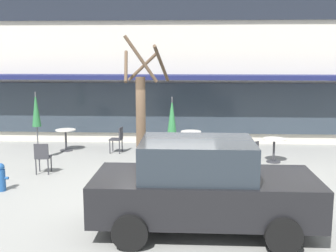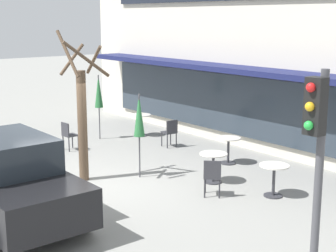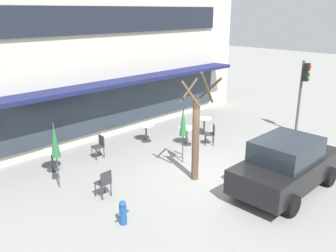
{
  "view_description": "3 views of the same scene",
  "coord_description": "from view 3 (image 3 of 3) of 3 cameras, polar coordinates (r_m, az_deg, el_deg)",
  "views": [
    {
      "loc": [
        0.58,
        -9.86,
        3.31
      ],
      "look_at": [
        -0.07,
        2.81,
        1.19
      ],
      "focal_mm": 45.0,
      "sensor_mm": 36.0,
      "label": 1
    },
    {
      "loc": [
        10.57,
        -5.87,
        4.09
      ],
      "look_at": [
        -0.78,
        3.27,
        1.0
      ],
      "focal_mm": 55.0,
      "sensor_mm": 36.0,
      "label": 2
    },
    {
      "loc": [
        -9.08,
        -6.86,
        5.54
      ],
      "look_at": [
        0.53,
        2.85,
        1.07
      ],
      "focal_mm": 38.0,
      "sensor_mm": 36.0,
      "label": 3
    }
  ],
  "objects": [
    {
      "name": "ground_plane",
      "position": [
        12.65,
        7.46,
        -8.03
      ],
      "size": [
        80.0,
        80.0,
        0.0
      ],
      "primitive_type": "plane",
      "color": "gray"
    },
    {
      "name": "building_facade",
      "position": [
        19.22,
        -16.61,
        11.5
      ],
      "size": [
        17.59,
        9.1,
        7.15
      ],
      "color": "beige",
      "rests_on": "ground"
    },
    {
      "name": "cafe_table_near_wall",
      "position": [
        15.26,
        3.02,
        -1.15
      ],
      "size": [
        0.7,
        0.7,
        0.76
      ],
      "color": "#333338",
      "rests_on": "ground"
    },
    {
      "name": "cafe_table_streetside",
      "position": [
        15.64,
        -3.53,
        -0.67
      ],
      "size": [
        0.7,
        0.7,
        0.76
      ],
      "color": "#333338",
      "rests_on": "ground"
    },
    {
      "name": "cafe_table_by_tree",
      "position": [
        13.47,
        -18.12,
        -4.75
      ],
      "size": [
        0.7,
        0.7,
        0.76
      ],
      "color": "#333338",
      "rests_on": "ground"
    },
    {
      "name": "cafe_table_mid_patio",
      "position": [
        16.67,
        5.82,
        0.46
      ],
      "size": [
        0.7,
        0.7,
        0.76
      ],
      "color": "#333338",
      "rests_on": "ground"
    },
    {
      "name": "patio_umbrella_green_folded",
      "position": [
        13.09,
        2.45,
        0.7
      ],
      "size": [
        0.28,
        0.28,
        2.2
      ],
      "color": "#4C4C51",
      "rests_on": "ground"
    },
    {
      "name": "patio_umbrella_cream_folded",
      "position": [
        11.71,
        -17.7,
        -2.31
      ],
      "size": [
        0.28,
        0.28,
        2.2
      ],
      "color": "#4C4C51",
      "rests_on": "ground"
    },
    {
      "name": "cafe_chair_0",
      "position": [
        11.21,
        -10.19,
        -8.79
      ],
      "size": [
        0.43,
        0.43,
        0.89
      ],
      "color": "#333338",
      "rests_on": "ground"
    },
    {
      "name": "cafe_chair_1",
      "position": [
        15.34,
        6.96,
        -1.11
      ],
      "size": [
        0.57,
        0.57,
        0.89
      ],
      "color": "#333338",
      "rests_on": "ground"
    },
    {
      "name": "cafe_chair_2",
      "position": [
        14.15,
        -10.95,
        -3.0
      ],
      "size": [
        0.44,
        0.44,
        0.89
      ],
      "color": "#333338",
      "rests_on": "ground"
    },
    {
      "name": "parked_sedan",
      "position": [
        11.92,
        18.46,
        -5.91
      ],
      "size": [
        4.2,
        2.02,
        1.76
      ],
      "color": "black",
      "rests_on": "ground"
    },
    {
      "name": "street_tree",
      "position": [
        11.79,
        4.57,
        -1.12
      ],
      "size": [
        1.12,
        1.12,
        3.79
      ],
      "color": "brown",
      "rests_on": "ground"
    },
    {
      "name": "traffic_light_pole",
      "position": [
        17.33,
        20.86,
        6.13
      ],
      "size": [
        0.26,
        0.44,
        3.4
      ],
      "color": "#47474C",
      "rests_on": "ground"
    },
    {
      "name": "fire_hydrant",
      "position": [
        9.92,
        -7.25,
        -13.57
      ],
      "size": [
        0.36,
        0.2,
        0.71
      ],
      "color": "#1E4C8C",
      "rests_on": "ground"
    }
  ]
}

